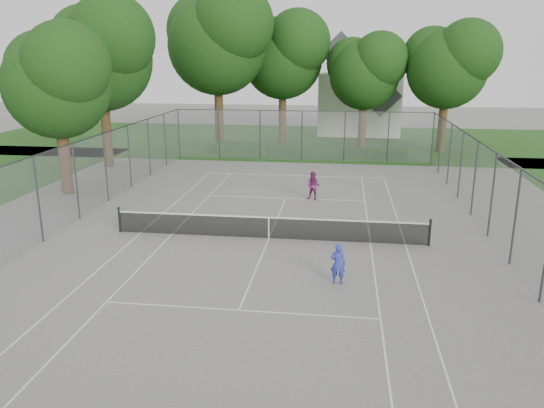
# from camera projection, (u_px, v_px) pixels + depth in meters

# --- Properties ---
(ground) EXTENTS (120.00, 120.00, 0.00)m
(ground) POSITION_uv_depth(u_px,v_px,m) (269.00, 239.00, 21.75)
(ground) COLOR slate
(ground) RESTS_ON ground
(grass_far) EXTENTS (60.00, 20.00, 0.00)m
(grass_far) POSITION_uv_depth(u_px,v_px,m) (310.00, 141.00, 46.55)
(grass_far) COLOR #1D4714
(grass_far) RESTS_ON ground
(court_markings) EXTENTS (11.03, 23.83, 0.01)m
(court_markings) POSITION_uv_depth(u_px,v_px,m) (269.00, 238.00, 21.75)
(court_markings) COLOR silver
(court_markings) RESTS_ON ground
(tennis_net) EXTENTS (12.87, 0.10, 1.10)m
(tennis_net) POSITION_uv_depth(u_px,v_px,m) (269.00, 227.00, 21.61)
(tennis_net) COLOR black
(tennis_net) RESTS_ON ground
(perimeter_fence) EXTENTS (18.08, 34.08, 3.52)m
(perimeter_fence) POSITION_uv_depth(u_px,v_px,m) (269.00, 196.00, 21.26)
(perimeter_fence) COLOR #38383D
(perimeter_fence) RESTS_ON ground
(tree_far_left) EXTENTS (8.71, 7.95, 12.52)m
(tree_far_left) POSITION_uv_depth(u_px,v_px,m) (218.00, 37.00, 40.43)
(tree_far_left) COLOR #3E2C16
(tree_far_left) RESTS_ON ground
(tree_far_midleft) EXTENTS (7.57, 6.92, 10.89)m
(tree_far_midleft) POSITION_uv_depth(u_px,v_px,m) (284.00, 52.00, 43.57)
(tree_far_midleft) COLOR #3E2C16
(tree_far_midleft) RESTS_ON ground
(tree_far_midright) EXTENTS (6.31, 5.76, 9.07)m
(tree_far_midright) POSITION_uv_depth(u_px,v_px,m) (366.00, 69.00, 41.41)
(tree_far_midright) COLOR #3E2C16
(tree_far_midright) RESTS_ON ground
(tree_far_right) EXTENTS (6.85, 6.26, 9.85)m
(tree_far_right) POSITION_uv_depth(u_px,v_px,m) (449.00, 62.00, 39.31)
(tree_far_right) COLOR #3E2C16
(tree_far_right) RESTS_ON ground
(tree_side_back) EXTENTS (7.64, 6.98, 10.99)m
(tree_side_back) POSITION_uv_depth(u_px,v_px,m) (101.00, 50.00, 33.86)
(tree_side_back) COLOR #3E2C16
(tree_side_back) RESTS_ON ground
(tree_side_front) EXTENTS (6.24, 5.70, 8.97)m
(tree_side_front) POSITION_uv_depth(u_px,v_px,m) (57.00, 77.00, 27.18)
(tree_side_front) COLOR #3E2C16
(tree_side_front) RESTS_ON ground
(hedge_left) EXTENTS (3.77, 1.13, 0.94)m
(hedge_left) POSITION_uv_depth(u_px,v_px,m) (243.00, 148.00, 40.04)
(hedge_left) COLOR #1D4616
(hedge_left) RESTS_ON ground
(hedge_mid) EXTENTS (3.59, 1.03, 1.13)m
(hedge_mid) POSITION_uv_depth(u_px,v_px,m) (318.00, 150.00, 38.88)
(hedge_mid) COLOR #1D4616
(hedge_mid) RESTS_ON ground
(hedge_right) EXTENTS (2.76, 1.01, 0.83)m
(hedge_right) POSITION_uv_depth(u_px,v_px,m) (386.00, 153.00, 38.46)
(hedge_right) COLOR #1D4616
(hedge_right) RESTS_ON ground
(house) EXTENTS (7.47, 5.79, 9.30)m
(house) POSITION_uv_depth(u_px,v_px,m) (359.00, 94.00, 49.85)
(house) COLOR white
(house) RESTS_ON ground
(girl_player) EXTENTS (0.52, 0.36, 1.37)m
(girl_player) POSITION_uv_depth(u_px,v_px,m) (338.00, 264.00, 17.33)
(girl_player) COLOR #2D3AAB
(girl_player) RESTS_ON ground
(woman_player) EXTENTS (0.86, 0.75, 1.49)m
(woman_player) POSITION_uv_depth(u_px,v_px,m) (313.00, 186.00, 27.36)
(woman_player) COLOR #722659
(woman_player) RESTS_ON ground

